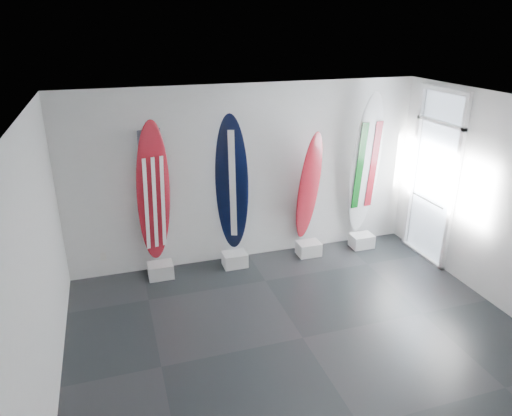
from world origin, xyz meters
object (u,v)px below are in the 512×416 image
object	(u,v)px
surfboard_swiss	(309,187)
surfboard_italy	(365,166)
surfboard_navy	(232,185)
surfboard_usa	(154,194)

from	to	relation	value
surfboard_swiss	surfboard_italy	size ratio (longest dim) A/B	0.78
surfboard_navy	surfboard_italy	world-z (taller)	surfboard_italy
surfboard_usa	surfboard_swiss	world-z (taller)	surfboard_usa
surfboard_navy	surfboard_italy	bearing A→B (deg)	21.30
surfboard_usa	surfboard_navy	world-z (taller)	surfboard_navy
surfboard_usa	surfboard_swiss	distance (m)	2.62
surfboard_usa	surfboard_italy	distance (m)	3.68
surfboard_swiss	surfboard_italy	bearing A→B (deg)	-16.16
surfboard_usa	surfboard_italy	world-z (taller)	surfboard_italy
surfboard_navy	surfboard_usa	bearing A→B (deg)	-158.70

